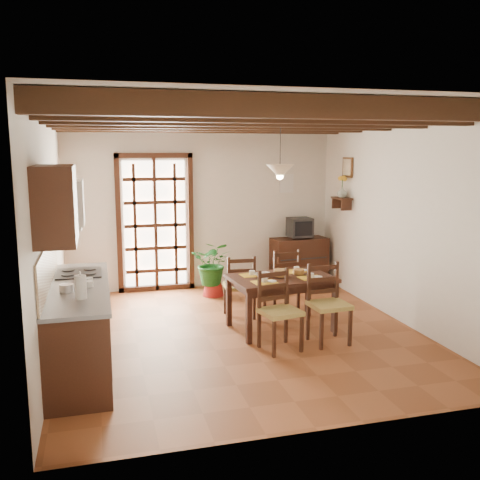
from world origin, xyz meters
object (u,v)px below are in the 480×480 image
object	(u,v)px
potted_plant	(213,261)
dining_table	(281,283)
chair_near_right	(328,319)
crt_tv	(300,227)
chair_near_left	(280,325)
chair_far_right	(282,292)
pendant_lamp	(280,170)
kitchen_counter	(79,326)
sideboard	(299,261)
chair_far_left	(240,297)

from	to	relation	value
potted_plant	dining_table	bearing A→B (deg)	-74.07
dining_table	chair_near_right	distance (m)	0.80
dining_table	crt_tv	bearing A→B (deg)	57.38
chair_near_left	crt_tv	world-z (taller)	crt_tv
chair_far_right	pendant_lamp	xyz separation A→B (m)	(-0.26, -0.59, 1.78)
dining_table	kitchen_counter	bearing A→B (deg)	-171.49
chair_near_right	kitchen_counter	bearing A→B (deg)	176.40
kitchen_counter	dining_table	size ratio (longest dim) A/B	1.63
sideboard	crt_tv	distance (m)	0.60
kitchen_counter	chair_far_right	xyz separation A→B (m)	(2.77, 1.33, -0.18)
chair_near_left	chair_far_left	xyz separation A→B (m)	(-0.13, 1.32, -0.01)
dining_table	chair_far_left	distance (m)	0.81
chair_near_right	pendant_lamp	size ratio (longest dim) A/B	1.14
kitchen_counter	sideboard	xyz separation A→B (m)	(3.62, 2.83, -0.07)
chair_far_left	pendant_lamp	bearing A→B (deg)	130.87
chair_near_right	dining_table	bearing A→B (deg)	118.09
pendant_lamp	chair_near_right	bearing A→B (deg)	-61.75
kitchen_counter	chair_near_left	distance (m)	2.26
chair_far_right	potted_plant	world-z (taller)	potted_plant
chair_near_right	crt_tv	xyz separation A→B (m)	(0.71, 2.81, 0.70)
chair_far_right	sideboard	xyz separation A→B (m)	(0.85, 1.49, 0.11)
chair_far_left	crt_tv	size ratio (longest dim) A/B	2.29
chair_far_right	dining_table	bearing A→B (deg)	63.67
dining_table	chair_far_right	distance (m)	0.81
chair_near_right	chair_far_left	distance (m)	1.48
dining_table	potted_plant	bearing A→B (deg)	100.17
kitchen_counter	pendant_lamp	size ratio (longest dim) A/B	2.66
sideboard	chair_near_right	bearing A→B (deg)	-108.33
chair_near_left	chair_far_right	size ratio (longest dim) A/B	0.99
dining_table	sideboard	distance (m)	2.46
chair_far_left	sideboard	distance (m)	2.16
dining_table	crt_tv	world-z (taller)	crt_tv
chair_near_left	crt_tv	bearing A→B (deg)	52.95
chair_near_right	pendant_lamp	bearing A→B (deg)	114.42
sideboard	pendant_lamp	world-z (taller)	pendant_lamp
crt_tv	chair_near_right	bearing A→B (deg)	-105.40
potted_plant	chair_far_right	bearing A→B (deg)	-55.32
kitchen_counter	chair_far_left	bearing A→B (deg)	30.88
sideboard	chair_far_left	bearing A→B (deg)	-137.99
kitchen_counter	chair_near_right	bearing A→B (deg)	0.23
potted_plant	kitchen_counter	bearing A→B (deg)	-129.14
chair_near_left	chair_far_right	xyz separation A→B (m)	(0.52, 1.39, 0.00)
dining_table	chair_near_left	size ratio (longest dim) A/B	1.47
chair_near_left	potted_plant	bearing A→B (deg)	84.21
kitchen_counter	chair_far_right	size ratio (longest dim) A/B	2.37
dining_table	chair_near_left	bearing A→B (deg)	-116.20
potted_plant	chair_far_left	bearing A→B (deg)	-84.00
chair_far_left	pendant_lamp	size ratio (longest dim) A/B	1.06
sideboard	pendant_lamp	size ratio (longest dim) A/B	1.13
chair_near_left	sideboard	xyz separation A→B (m)	(1.36, 2.88, 0.11)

